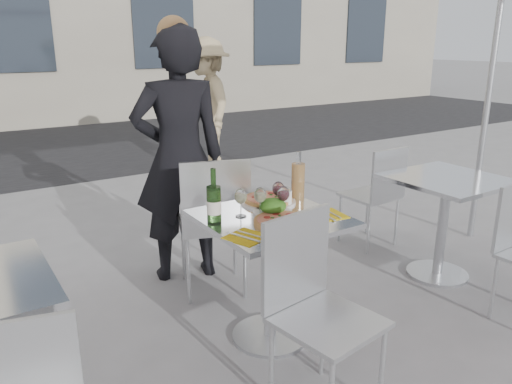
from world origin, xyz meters
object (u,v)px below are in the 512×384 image
main_table (271,252)px  napkin_left (246,237)px  carafe (298,180)px  chair_far (214,216)px  side_chair_rfar (378,189)px  salad_plate (273,207)px  pizza_far (268,200)px  napkin_right (327,215)px  pizza_near (282,221)px  woman_diner (179,158)px  pedestrian_b (207,106)px  side_table_right (445,206)px  wine_bottle (214,203)px  wineglass_white_b (260,196)px  chair_near (313,297)px  wineglass_red_b (278,190)px  sugar_shaker (286,197)px  wineglass_red_a (283,195)px  wineglass_white_a (241,197)px

main_table → napkin_left: size_ratio=3.25×
carafe → napkin_left: (-0.58, -0.35, -0.11)m
chair_far → napkin_left: 0.87m
side_chair_rfar → salad_plate: side_chair_rfar is taller
pizza_far → napkin_right: bearing=-67.8°
main_table → pizza_near: (-0.01, -0.11, 0.22)m
pizza_far → napkin_right: pizza_far is taller
salad_plate → napkin_right: salad_plate is taller
woman_diner → pedestrian_b: size_ratio=1.03×
side_table_right → side_chair_rfar: (0.00, 0.64, -0.03)m
side_table_right → chair_far: size_ratio=0.78×
pizza_far → napkin_right: (0.15, -0.36, -0.01)m
pedestrian_b → wine_bottle: (-1.85, -3.64, 0.00)m
wine_bottle → wineglass_white_b: (0.27, -0.02, -0.00)m
chair_far → wine_bottle: 0.69m
woman_diner → chair_near: bearing=102.0°
chair_far → wineglass_red_b: 0.62m
main_table → wineglass_red_b: 0.35m
chair_near → side_chair_rfar: chair_near is taller
pizza_far → carafe: 0.22m
main_table → pizza_far: bearing=59.8°
pedestrian_b → side_chair_rfar: bearing=10.5°
carafe → sugar_shaker: (-0.13, -0.06, -0.06)m
chair_far → napkin_right: size_ratio=4.78×
main_table → wine_bottle: (-0.31, 0.07, 0.32)m
chair_near → chair_far: bearing=76.1°
chair_far → wineglass_red_a: size_ratio=6.12×
side_table_right → pizza_near: bearing=-175.7°
pizza_near → wineglass_white_a: wineglass_white_a is taller
wine_bottle → wineglass_red_a: size_ratio=1.87×
chair_far → carafe: bearing=146.1°
chair_far → wineglass_red_b: size_ratio=6.12×
chair_near → wineglass_red_b: bearing=60.2°
side_chair_rfar → wine_bottle: 1.94m
side_table_right → pedestrian_b: pedestrian_b is taller
wineglass_white_a → main_table: bearing=-32.1°
napkin_right → pizza_near: bearing=180.0°
main_table → wineglass_red_b: wineglass_red_b is taller
woman_diner → wineglass_red_b: woman_diner is taller
side_chair_rfar → wineglass_red_b: size_ratio=5.42×
side_chair_rfar → wineglass_red_b: (-1.39, -0.55, 0.35)m
pizza_near → salad_plate: 0.16m
carafe → wine_bottle: bearing=-170.9°
side_table_right → chair_far: (-1.52, 0.62, 0.03)m
napkin_left → chair_near: bearing=-87.8°
chair_near → napkin_left: 0.43m
pedestrian_b → wineglass_red_a: bearing=-10.3°
wineglass_white_b → woman_diner: bearing=91.7°
chair_far → pizza_near: 0.76m
pedestrian_b → pizza_far: (-1.41, -3.50, -0.10)m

